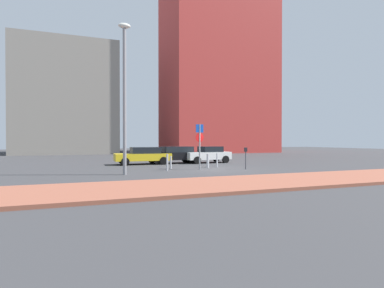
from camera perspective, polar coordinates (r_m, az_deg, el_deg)
The scene contains 14 objects.
ground_plane at distance 21.08m, azimuth 4.93°, elevation -4.73°, with size 120.00×120.00×0.00m, color #38383A.
sidewalk_brick at distance 15.09m, azimuth 16.54°, elevation -6.62°, with size 40.00×4.42×0.14m, color #93513D.
parked_car_yellow at distance 25.69m, azimuth -9.06°, elevation -2.09°, with size 4.57×2.06×1.43m.
parked_car_black at distance 26.57m, azimuth -3.47°, elevation -1.94°, with size 4.68×2.21×1.46m.
parked_car_white at distance 27.15m, azimuth 2.97°, elevation -1.94°, with size 4.17×2.16×1.46m.
parking_sign_post at distance 20.81m, azimuth 1.44°, elevation 0.60°, with size 0.60×0.10×3.10m.
parking_meter at distance 21.23m, azimuth 9.98°, elevation -2.09°, with size 0.18×0.14×1.50m.
street_lamp at distance 18.26m, azimuth -12.47°, elevation 10.19°, with size 0.70×0.36×8.71m.
traffic_bollard_near at distance 22.13m, azimuth 2.97°, elevation -3.16°, with size 0.18×0.18×1.01m, color #B7B7BC.
traffic_bollard_mid at distance 20.00m, azimuth -4.65°, elevation -3.45°, with size 0.13×0.13×1.09m, color #B7B7BC.
traffic_bollard_far at distance 21.57m, azimuth -3.99°, elevation -3.44°, with size 0.12×0.12×0.88m, color #B7B7BC.
traffic_bollard_edge at distance 22.76m, azimuth 4.70°, elevation -3.03°, with size 0.12×0.12×1.03m, color #B7B7BC.
building_colorful_midrise at distance 54.72m, azimuth 4.73°, elevation 14.58°, with size 17.83×12.01×30.33m, color #BF3833.
building_under_construction at distance 52.36m, azimuth -22.18°, elevation 7.50°, with size 14.44×13.32×16.55m, color gray.
Camera 1 is at (-9.04, -18.94, 1.97)m, focal length 28.59 mm.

